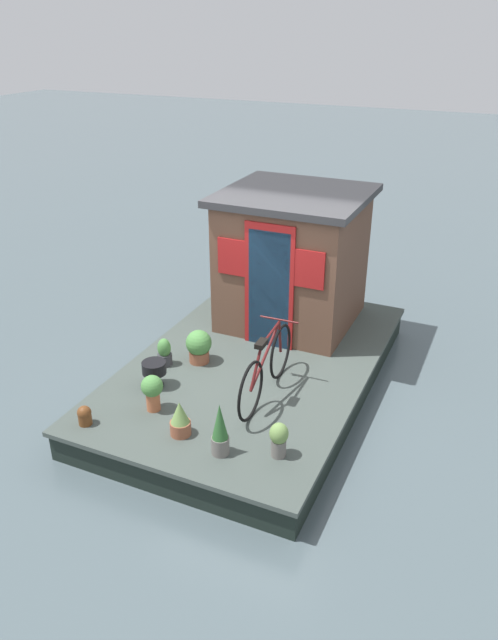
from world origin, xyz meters
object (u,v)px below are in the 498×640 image
(bicycle, at_px, (266,368))
(potted_plant_sage, at_px, (220,430))
(potted_plant_ivy, at_px, (152,390))
(potted_plant_geranium, at_px, (180,419))
(charcoal_grill, at_px, (154,369))
(potted_plant_basil, at_px, (199,346))
(houseboat_cabin, at_px, (293,258))
(potted_plant_thyme, at_px, (164,353))
(mooring_bollard, at_px, (85,415))
(potted_plant_succulent, at_px, (279,438))

(bicycle, distance_m, potted_plant_sage, 1.24)
(potted_plant_ivy, relative_size, potted_plant_sage, 0.73)
(potted_plant_geranium, distance_m, charcoal_grill, 1.09)
(potted_plant_ivy, distance_m, charcoal_grill, 0.52)
(potted_plant_basil, bearing_deg, potted_plant_sage, -144.88)
(potted_plant_geranium, bearing_deg, houseboat_cabin, -1.61)
(potted_plant_thyme, bearing_deg, potted_plant_geranium, -142.18)
(bicycle, bearing_deg, potted_plant_geranium, 153.07)
(potted_plant_ivy, height_order, potted_plant_basil, potted_plant_basil)
(houseboat_cabin, bearing_deg, potted_plant_sage, -172.05)
(potted_plant_ivy, relative_size, potted_plant_thyme, 1.18)
(charcoal_grill, distance_m, mooring_bollard, 1.08)
(mooring_bollard, bearing_deg, bicycle, -49.78)
(potted_plant_sage, xyz_separation_m, potted_plant_thyme, (1.36, 1.52, -0.12))
(potted_plant_basil, relative_size, mooring_bollard, 1.95)
(bicycle, bearing_deg, potted_plant_ivy, 127.08)
(potted_plant_sage, height_order, potted_plant_succulent, potted_plant_sage)
(houseboat_cabin, distance_m, potted_plant_thyme, 2.40)
(potted_plant_basil, height_order, potted_plant_sage, potted_plant_sage)
(bicycle, distance_m, mooring_bollard, 2.20)
(potted_plant_succulent, relative_size, charcoal_grill, 1.19)
(potted_plant_basil, relative_size, potted_plant_thyme, 1.19)
(bicycle, xyz_separation_m, mooring_bollard, (-1.41, 1.66, -0.28))
(mooring_bollard, bearing_deg, potted_plant_geranium, -75.24)
(potted_plant_geranium, height_order, potted_plant_sage, potted_plant_sage)
(bicycle, height_order, potted_plant_basil, bicycle)
(potted_plant_geranium, bearing_deg, potted_plant_sage, -101.65)
(bicycle, relative_size, potted_plant_ivy, 3.76)
(charcoal_grill, xyz_separation_m, mooring_bollard, (-1.03, 0.30, -0.13))
(houseboat_cabin, distance_m, charcoal_grill, 2.76)
(potted_plant_geranium, distance_m, potted_plant_thyme, 1.58)
(bicycle, bearing_deg, potted_plant_basil, 71.34)
(potted_plant_succulent, distance_m, potted_plant_thyme, 2.40)
(potted_plant_succulent, height_order, potted_plant_thyme, potted_plant_succulent)
(houseboat_cabin, relative_size, potted_plant_succulent, 5.00)
(potted_plant_sage, height_order, charcoal_grill, potted_plant_sage)
(bicycle, distance_m, potted_plant_succulent, 1.18)
(potted_plant_ivy, relative_size, mooring_bollard, 1.93)
(bicycle, height_order, potted_plant_succulent, bicycle)
(charcoal_grill, bearing_deg, potted_plant_basil, -15.71)
(mooring_bollard, bearing_deg, potted_plant_sage, -84.00)
(potted_plant_thyme, bearing_deg, charcoal_grill, -161.84)
(potted_plant_sage, relative_size, charcoal_grill, 1.81)
(bicycle, xyz_separation_m, potted_plant_basil, (0.39, 1.15, -0.16))
(potted_plant_thyme, xyz_separation_m, charcoal_grill, (-0.51, -0.17, 0.07))
(potted_plant_succulent, xyz_separation_m, mooring_bollard, (-0.39, 2.24, -0.10))
(potted_plant_basil, height_order, charcoal_grill, potted_plant_basil)
(potted_plant_ivy, relative_size, potted_plant_geranium, 1.08)
(potted_plant_ivy, xyz_separation_m, potted_plant_thyme, (0.96, 0.43, -0.09))
(bicycle, relative_size, mooring_bollard, 7.27)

